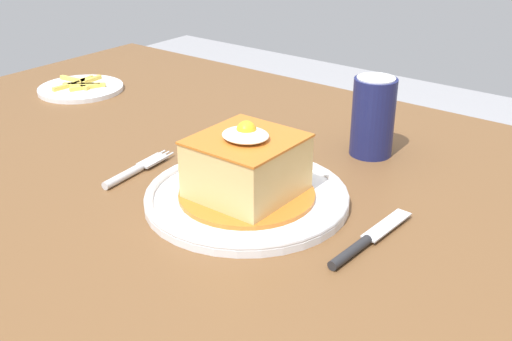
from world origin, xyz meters
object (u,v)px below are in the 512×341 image
(fork, at_px, (133,171))
(soda_can, at_px, (373,117))
(knife, at_px, (361,244))
(main_plate, at_px, (247,197))
(side_plate_fries, at_px, (81,88))

(fork, bearing_deg, soda_can, 49.73)
(knife, bearing_deg, main_plate, 177.63)
(main_plate, xyz_separation_m, fork, (-0.19, -0.03, -0.00))
(main_plate, height_order, soda_can, soda_can)
(fork, bearing_deg, main_plate, 10.39)
(main_plate, bearing_deg, knife, -2.37)
(main_plate, xyz_separation_m, soda_can, (0.05, 0.25, 0.05))
(soda_can, height_order, side_plate_fries, soda_can)
(side_plate_fries, bearing_deg, soda_can, 6.86)
(knife, height_order, soda_can, soda_can)
(soda_can, bearing_deg, fork, -130.27)
(main_plate, relative_size, soda_can, 2.20)
(main_plate, distance_m, knife, 0.18)
(knife, xyz_separation_m, side_plate_fries, (-0.74, 0.18, -0.00))
(knife, distance_m, side_plate_fries, 0.77)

